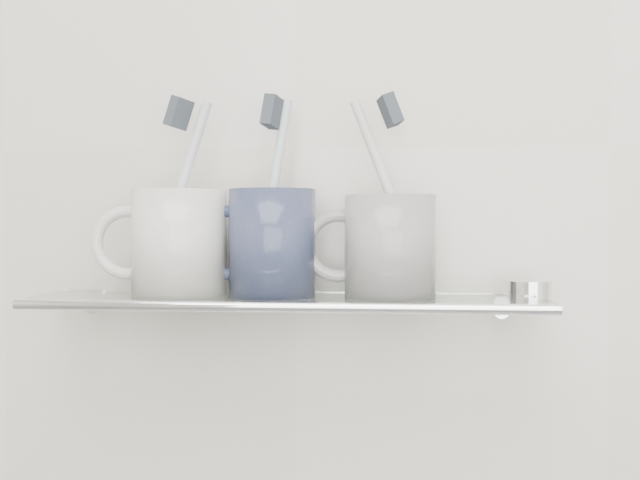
# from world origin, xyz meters

# --- Properties ---
(wall_back) EXTENTS (2.50, 0.00, 2.50)m
(wall_back) POSITION_xyz_m (0.00, 1.10, 1.25)
(wall_back) COLOR beige
(wall_back) RESTS_ON ground
(shelf_glass) EXTENTS (0.50, 0.12, 0.01)m
(shelf_glass) POSITION_xyz_m (0.00, 1.04, 1.10)
(shelf_glass) COLOR silver
(shelf_glass) RESTS_ON wall_back
(shelf_rail) EXTENTS (0.50, 0.01, 0.01)m
(shelf_rail) POSITION_xyz_m (0.00, 0.98, 1.10)
(shelf_rail) COLOR silver
(shelf_rail) RESTS_ON shelf_glass
(bracket_left) EXTENTS (0.02, 0.03, 0.02)m
(bracket_left) POSITION_xyz_m (-0.21, 1.09, 1.09)
(bracket_left) COLOR silver
(bracket_left) RESTS_ON wall_back
(bracket_right) EXTENTS (0.02, 0.03, 0.02)m
(bracket_right) POSITION_xyz_m (0.21, 1.09, 1.09)
(bracket_right) COLOR silver
(bracket_right) RESTS_ON wall_back
(mug_left) EXTENTS (0.12, 0.12, 0.10)m
(mug_left) POSITION_xyz_m (-0.11, 1.04, 1.15)
(mug_left) COLOR silver
(mug_left) RESTS_ON shelf_glass
(mug_left_handle) EXTENTS (0.07, 0.01, 0.07)m
(mug_left_handle) POSITION_xyz_m (-0.16, 1.04, 1.15)
(mug_left_handle) COLOR silver
(mug_left_handle) RESTS_ON mug_left
(toothbrush_left) EXTENTS (0.07, 0.02, 0.18)m
(toothbrush_left) POSITION_xyz_m (-0.11, 1.04, 1.20)
(toothbrush_left) COLOR silver
(toothbrush_left) RESTS_ON mug_left
(bristles_left) EXTENTS (0.03, 0.03, 0.03)m
(bristles_left) POSITION_xyz_m (-0.11, 1.04, 1.28)
(bristles_left) COLOR #2D343C
(bristles_left) RESTS_ON toothbrush_left
(mug_center) EXTENTS (0.11, 0.11, 0.11)m
(mug_center) POSITION_xyz_m (-0.02, 1.04, 1.15)
(mug_center) COLOR #202640
(mug_center) RESTS_ON shelf_glass
(mug_center_handle) EXTENTS (0.08, 0.01, 0.08)m
(mug_center_handle) POSITION_xyz_m (-0.06, 1.04, 1.15)
(mug_center_handle) COLOR #202640
(mug_center_handle) RESTS_ON mug_center
(toothbrush_center) EXTENTS (0.04, 0.04, 0.19)m
(toothbrush_center) POSITION_xyz_m (-0.02, 1.04, 1.20)
(toothbrush_center) COLOR silver
(toothbrush_center) RESTS_ON mug_center
(bristles_center) EXTENTS (0.02, 0.03, 0.03)m
(bristles_center) POSITION_xyz_m (-0.02, 1.04, 1.28)
(bristles_center) COLOR #2D343C
(bristles_center) RESTS_ON toothbrush_center
(mug_right) EXTENTS (0.10, 0.10, 0.10)m
(mug_right) POSITION_xyz_m (0.10, 1.04, 1.15)
(mug_right) COLOR silver
(mug_right) RESTS_ON shelf_glass
(mug_right_handle) EXTENTS (0.07, 0.01, 0.07)m
(mug_right_handle) POSITION_xyz_m (0.05, 1.04, 1.15)
(mug_right_handle) COLOR silver
(mug_right_handle) RESTS_ON mug_right
(toothbrush_right) EXTENTS (0.08, 0.01, 0.18)m
(toothbrush_right) POSITION_xyz_m (0.10, 1.04, 1.20)
(toothbrush_right) COLOR beige
(toothbrush_right) RESTS_ON mug_right
(bristles_right) EXTENTS (0.03, 0.02, 0.03)m
(bristles_right) POSITION_xyz_m (0.10, 1.04, 1.28)
(bristles_right) COLOR #2D343C
(bristles_right) RESTS_ON toothbrush_right
(chrome_cap) EXTENTS (0.04, 0.04, 0.02)m
(chrome_cap) POSITION_xyz_m (0.23, 1.04, 1.11)
(chrome_cap) COLOR silver
(chrome_cap) RESTS_ON shelf_glass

